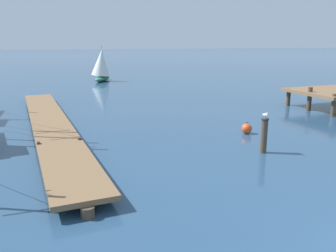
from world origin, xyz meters
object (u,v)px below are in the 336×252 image
mooring_piling (264,135)px  perched_seagull (265,115)px  mooring_buoy (247,128)px  distant_sailboat (101,66)px

mooring_piling → perched_seagull: perched_seagull is taller
perched_seagull → mooring_piling: bearing=-90.2°
mooring_buoy → perched_seagull: bearing=-107.6°
perched_seagull → mooring_buoy: bearing=72.4°
distant_sailboat → mooring_piling: bearing=-84.4°
mooring_buoy → distant_sailboat: (-3.69, 25.40, 1.50)m
distant_sailboat → perched_seagull: bearing=-84.4°
perched_seagull → mooring_buoy: (0.91, 2.87, -1.31)m
mooring_piling → mooring_buoy: bearing=72.4°
mooring_piling → distant_sailboat: 28.43m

